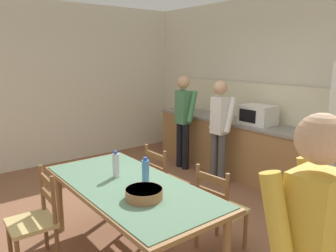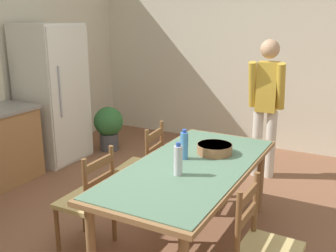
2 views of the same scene
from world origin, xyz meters
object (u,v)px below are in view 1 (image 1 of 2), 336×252
microwave (258,115)px  serving_bowl (144,193)px  bottle_off_centre (146,172)px  chair_side_far_right (219,210)px  chair_side_near_left (35,221)px  dining_table (130,192)px  person_at_sink (183,117)px  bottle_near_centre (116,165)px  person_at_counter (219,127)px  chair_side_far_left (164,183)px

microwave → serving_bowl: 2.85m
bottle_off_centre → chair_side_far_right: size_ratio=0.30×
bottle_off_centre → chair_side_near_left: bearing=-122.2°
dining_table → person_at_sink: person_at_sink is taller
bottle_near_centre → chair_side_far_right: size_ratio=0.30×
chair_side_far_right → person_at_counter: 1.92m
serving_bowl → chair_side_far_right: bearing=82.9°
serving_bowl → chair_side_far_right: 0.92m
serving_bowl → chair_side_far_left: (-0.81, 0.83, -0.37)m
microwave → dining_table: microwave is taller
person_at_counter → person_at_sink: bearing=88.7°
bottle_off_centre → chair_side_near_left: (-0.55, -0.88, -0.44)m
serving_bowl → person_at_sink: person_at_sink is taller
dining_table → chair_side_near_left: 0.92m
dining_table → person_at_counter: (-0.83, 2.11, 0.21)m
chair_side_far_right → bottle_off_centre: bearing=55.7°
bottle_near_centre → chair_side_far_left: bottle_near_centre is taller
chair_side_near_left → person_at_sink: person_at_sink is taller
chair_side_far_left → person_at_sink: 1.92m
chair_side_far_left → chair_side_far_right: (0.91, 0.00, 0.00)m
serving_bowl → chair_side_far_right: (0.10, 0.83, -0.37)m
chair_side_near_left → person_at_sink: 3.19m
dining_table → person_at_sink: (-1.71, 2.13, 0.23)m
chair_side_far_left → bottle_near_centre: bearing=104.3°
chair_side_far_left → chair_side_near_left: bearing=89.5°
serving_bowl → bottle_near_centre: bearing=173.4°
dining_table → bottle_near_centre: 0.32m
bottle_near_centre → chair_side_far_left: bearing=104.9°
chair_side_far_right → person_at_counter: size_ratio=0.57×
serving_bowl → person_at_counter: bearing=118.6°
person_at_sink → person_at_counter: (0.87, -0.02, -0.02)m
chair_side_far_right → person_at_counter: (-1.29, 1.35, 0.46)m
bottle_near_centre → chair_side_far_left: 0.90m
bottle_near_centre → bottle_off_centre: (0.35, 0.12, 0.00)m
microwave → bottle_off_centre: (0.63, -2.52, -0.18)m
dining_table → serving_bowl: (0.35, -0.07, 0.13)m
chair_side_far_left → chair_side_near_left: size_ratio=1.00×
microwave → bottle_near_centre: (0.27, -2.63, -0.18)m
chair_side_far_left → serving_bowl: bearing=133.6°
bottle_near_centre → chair_side_far_right: (0.71, 0.76, -0.44)m
chair_side_far_right → person_at_sink: (-2.16, 1.37, 0.47)m
bottle_off_centre → serving_bowl: (0.25, -0.19, -0.07)m
dining_table → person_at_counter: bearing=111.6°
microwave → serving_bowl: (0.88, -2.70, -0.26)m
bottle_off_centre → serving_bowl: bearing=-36.6°
bottle_off_centre → chair_side_near_left: bottle_off_centre is taller
microwave → bottle_near_centre: 2.65m
bottle_near_centre → person_at_counter: (-0.58, 2.11, 0.01)m
chair_side_near_left → bottle_near_centre: bearing=76.9°
microwave → dining_table: bearing=-78.7°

